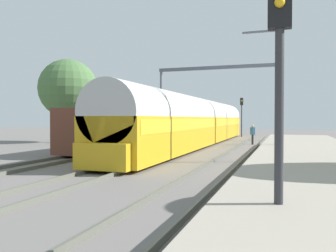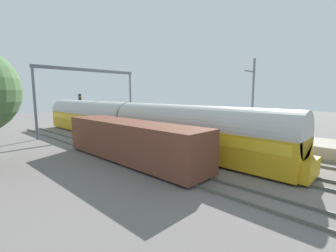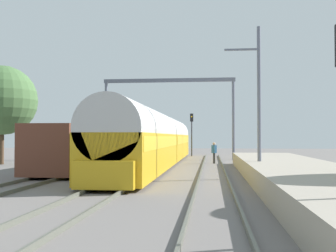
# 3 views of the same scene
# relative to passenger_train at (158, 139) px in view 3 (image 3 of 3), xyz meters

# --- Properties ---
(ground) EXTENTS (120.00, 120.00, 0.00)m
(ground) POSITION_rel_passenger_train_xyz_m (0.00, -14.13, -1.97)
(ground) COLOR slate
(track_far_west) EXTENTS (1.52, 60.00, 0.16)m
(track_far_west) POSITION_rel_passenger_train_xyz_m (-4.22, -14.13, -1.89)
(track_far_west) COLOR #585A4F
(track_far_west) RESTS_ON ground
(track_west) EXTENTS (1.52, 60.00, 0.16)m
(track_west) POSITION_rel_passenger_train_xyz_m (0.00, -14.13, -1.89)
(track_west) COLOR #585A4F
(track_west) RESTS_ON ground
(track_east) EXTENTS (1.52, 60.00, 0.16)m
(track_east) POSITION_rel_passenger_train_xyz_m (4.22, -14.13, -1.89)
(track_east) COLOR #585A4F
(track_east) RESTS_ON ground
(platform) EXTENTS (4.40, 28.00, 0.90)m
(platform) POSITION_rel_passenger_train_xyz_m (8.04, -12.13, -1.52)
(platform) COLOR #A39989
(platform) RESTS_ON ground
(passenger_train) EXTENTS (2.93, 32.85, 3.82)m
(passenger_train) POSITION_rel_passenger_train_xyz_m (0.00, 0.00, 0.00)
(passenger_train) COLOR gold
(passenger_train) RESTS_ON ground
(freight_car) EXTENTS (2.80, 13.00, 2.70)m
(freight_car) POSITION_rel_passenger_train_xyz_m (-4.22, -5.83, -0.50)
(freight_car) COLOR brown
(freight_car) RESTS_ON ground
(person_crossing) EXTENTS (0.44, 0.46, 1.73)m
(person_crossing) POSITION_rel_passenger_train_xyz_m (4.34, 2.00, -0.94)
(person_crossing) COLOR #292929
(person_crossing) RESTS_ON ground
(railway_signal_far) EXTENTS (0.36, 0.30, 4.80)m
(railway_signal_far) POSITION_rel_passenger_train_xyz_m (1.92, 14.46, 1.12)
(railway_signal_far) COLOR #2D2D33
(railway_signal_far) RESTS_ON ground
(catenary_gantry) EXTENTS (12.85, 0.28, 7.86)m
(catenary_gantry) POSITION_rel_passenger_train_xyz_m (0.00, 7.86, 3.69)
(catenary_gantry) COLOR slate
(catenary_gantry) RESTS_ON ground
(catenary_pole_east_mid) EXTENTS (1.90, 0.20, 8.00)m
(catenary_pole_east_mid) POSITION_rel_passenger_train_xyz_m (6.58, -9.96, 2.18)
(catenary_pole_east_mid) COLOR slate
(catenary_pole_east_mid) RESTS_ON ground
(tree_west_background) EXTENTS (5.51, 5.51, 7.83)m
(tree_west_background) POSITION_rel_passenger_train_xyz_m (-12.39, -0.88, 3.10)
(tree_west_background) COLOR #4C3826
(tree_west_background) RESTS_ON ground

